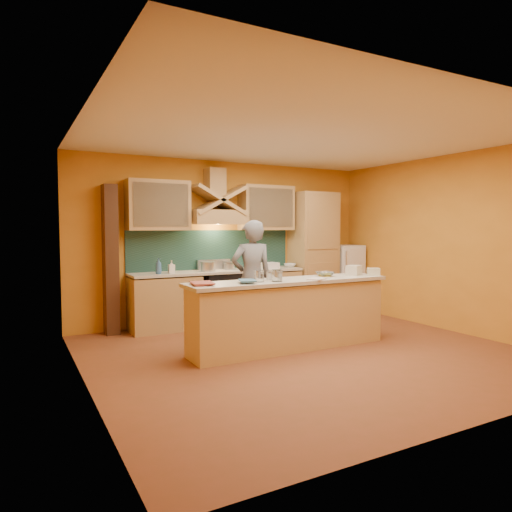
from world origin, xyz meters
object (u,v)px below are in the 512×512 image
stove (219,298)px  person (252,278)px  fridge (344,278)px  kitchen_scale (271,276)px  mixing_bowl (325,274)px

stove → person: size_ratio=0.51×
stove → fridge: fridge is taller
stove → kitchen_scale: (-0.04, -1.84, 0.54)m
mixing_bowl → kitchen_scale: bearing=-177.3°
stove → kitchen_scale: 1.92m
kitchen_scale → fridge: bearing=53.0°
person → kitchen_scale: size_ratio=15.17×
mixing_bowl → stove: bearing=116.0°
stove → fridge: 2.71m
person → fridge: bearing=-149.4°
fridge → stove: bearing=180.0°
fridge → mixing_bowl: size_ratio=5.11×
person → mixing_bowl: (0.79, -0.77, 0.10)m
person → stove: bearing=-76.1°
kitchen_scale → mixing_bowl: (0.92, 0.04, -0.02)m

